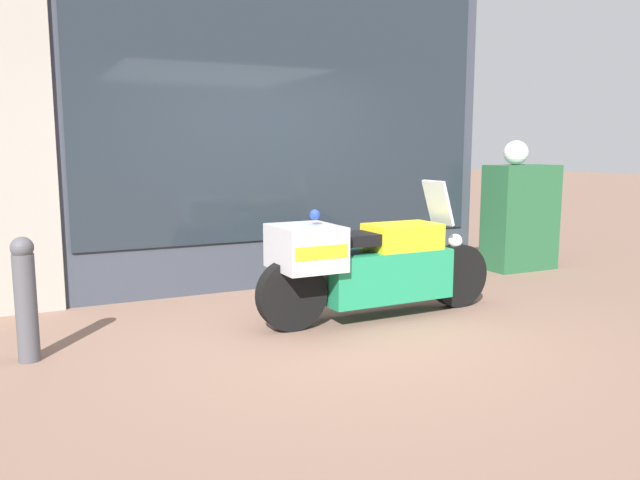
{
  "coord_description": "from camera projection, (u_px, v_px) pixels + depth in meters",
  "views": [
    {
      "loc": [
        -2.33,
        -4.65,
        1.58
      ],
      "look_at": [
        0.25,
        0.7,
        0.69
      ],
      "focal_mm": 35.0,
      "sensor_mm": 36.0,
      "label": 1
    }
  ],
  "objects": [
    {
      "name": "window_display",
      "position": [
        282.0,
        243.0,
        7.28
      ],
      "size": [
        4.49,
        0.3,
        1.93
      ],
      "color": "slate",
      "rests_on": "ground"
    },
    {
      "name": "ground_plane",
      "position": [
        329.0,
        331.0,
        5.37
      ],
      "size": [
        60.0,
        60.0,
        0.0
      ],
      "primitive_type": "plane",
      "color": "#7A5B4C"
    },
    {
      "name": "white_helmet",
      "position": [
        516.0,
        153.0,
        7.92
      ],
      "size": [
        0.31,
        0.31,
        0.31
      ],
      "primitive_type": "sphere",
      "color": "white",
      "rests_on": "utility_cabinet"
    },
    {
      "name": "street_bollard",
      "position": [
        26.0,
        297.0,
        4.56
      ],
      "size": [
        0.16,
        0.16,
        0.93
      ],
      "color": "#47474C",
      "rests_on": "ground"
    },
    {
      "name": "utility_cabinet",
      "position": [
        520.0,
        217.0,
        8.04
      ],
      "size": [
        0.91,
        0.49,
        1.35
      ],
      "primitive_type": "cube",
      "color": "#235633",
      "rests_on": "ground"
    },
    {
      "name": "shop_building",
      "position": [
        212.0,
        112.0,
        6.68
      ],
      "size": [
        5.89,
        0.55,
        3.88
      ],
      "color": "#333842",
      "rests_on": "ground"
    },
    {
      "name": "paramedic_motorcycle",
      "position": [
        367.0,
        263.0,
        5.68
      ],
      "size": [
        2.43,
        0.64,
        1.26
      ],
      "rotation": [
        0.0,
        0.0,
        0.02
      ],
      "color": "black",
      "rests_on": "ground"
    }
  ]
}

